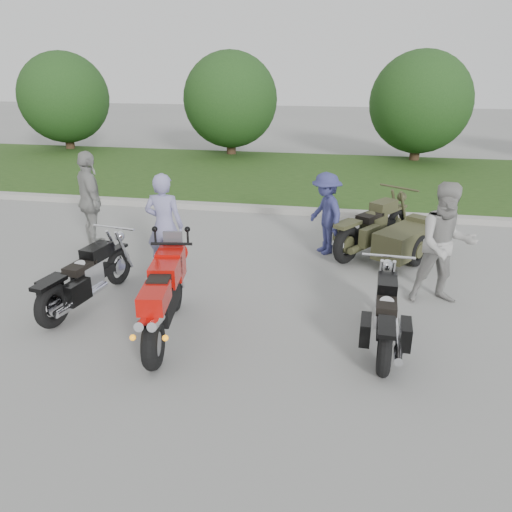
% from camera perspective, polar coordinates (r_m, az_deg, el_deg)
% --- Properties ---
extents(ground, '(80.00, 80.00, 0.00)m').
position_cam_1_polar(ground, '(7.08, -5.19, -8.41)').
color(ground, gray).
rests_on(ground, ground).
extents(curb, '(60.00, 0.30, 0.15)m').
position_cam_1_polar(curb, '(12.51, 2.40, 5.29)').
color(curb, '#A09D96').
rests_on(curb, ground).
extents(grass_strip, '(60.00, 8.00, 0.14)m').
position_cam_1_polar(grass_strip, '(16.51, 4.64, 9.11)').
color(grass_strip, '#395B1F').
rests_on(grass_strip, ground).
extents(tree_far_left, '(3.60, 3.60, 4.00)m').
position_cam_1_polar(tree_far_left, '(22.75, -21.10, 16.53)').
color(tree_far_left, '#3F2B1C').
rests_on(tree_far_left, ground).
extents(tree_mid_left, '(3.60, 3.60, 4.00)m').
position_cam_1_polar(tree_mid_left, '(20.03, -2.94, 17.40)').
color(tree_mid_left, '#3F2B1C').
rests_on(tree_mid_left, ground).
extents(tree_mid_right, '(3.60, 3.60, 4.00)m').
position_cam_1_polar(tree_mid_right, '(19.57, 18.28, 16.33)').
color(tree_mid_right, '#3F2B1C').
rests_on(tree_mid_right, ground).
extents(sportbike_red, '(0.62, 2.18, 1.04)m').
position_cam_1_polar(sportbike_red, '(6.71, -10.54, -4.60)').
color(sportbike_red, black).
rests_on(sportbike_red, ground).
extents(cruiser_left, '(0.51, 2.20, 0.85)m').
position_cam_1_polar(cruiser_left, '(7.97, -19.04, -2.57)').
color(cruiser_left, black).
rests_on(cruiser_left, ground).
extents(cruiser_right, '(0.36, 2.12, 0.81)m').
position_cam_1_polar(cruiser_right, '(6.70, 14.59, -6.83)').
color(cruiser_right, black).
rests_on(cruiser_right, ground).
extents(cruiser_sidecar, '(1.98, 2.33, 0.96)m').
position_cam_1_polar(cruiser_sidecar, '(9.74, 15.12, 2.25)').
color(cruiser_sidecar, black).
rests_on(cruiser_sidecar, ground).
extents(person_stripe, '(0.67, 0.45, 1.82)m').
position_cam_1_polar(person_stripe, '(8.62, -10.41, 3.40)').
color(person_stripe, '#8381AF').
rests_on(person_stripe, ground).
extents(person_grey, '(1.03, 0.86, 1.89)m').
position_cam_1_polar(person_grey, '(8.01, 20.84, 1.23)').
color(person_grey, '#9B9995').
rests_on(person_grey, ground).
extents(person_denim, '(1.04, 1.18, 1.59)m').
position_cam_1_polar(person_denim, '(9.70, 7.96, 4.82)').
color(person_denim, navy).
rests_on(person_denim, ground).
extents(person_back, '(1.11, 1.17, 1.95)m').
position_cam_1_polar(person_back, '(10.32, -18.39, 5.97)').
color(person_back, gray).
rests_on(person_back, ground).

